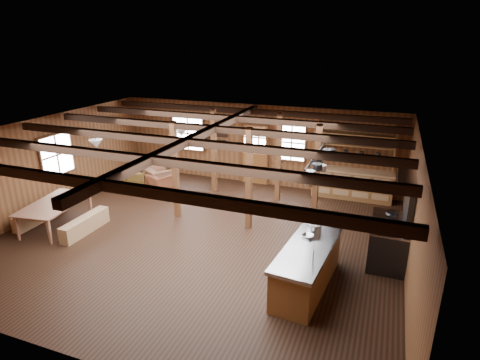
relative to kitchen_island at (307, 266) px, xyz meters
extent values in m
cube|color=black|center=(-3.06, 1.19, -0.49)|extent=(10.00, 9.00, 0.02)
cube|color=black|center=(-3.06, 1.19, 2.33)|extent=(10.00, 9.00, 0.02)
cube|color=brown|center=(-8.07, 1.19, 0.92)|extent=(0.02, 9.00, 2.80)
cube|color=brown|center=(1.95, 1.19, 0.92)|extent=(0.02, 9.00, 2.80)
cube|color=brown|center=(-3.06, 5.70, 0.92)|extent=(10.00, 0.02, 2.80)
cube|color=brown|center=(-3.06, -3.32, 0.92)|extent=(10.00, 0.02, 2.80)
cube|color=black|center=(-3.06, -2.31, 2.20)|extent=(9.80, 0.12, 0.18)
cube|color=black|center=(-3.06, -0.81, 2.20)|extent=(9.80, 0.12, 0.18)
cube|color=black|center=(-3.06, 0.69, 2.20)|extent=(9.80, 0.12, 0.18)
cube|color=black|center=(-3.06, 2.19, 2.20)|extent=(9.80, 0.12, 0.18)
cube|color=black|center=(-3.06, 3.69, 2.20)|extent=(9.80, 0.12, 0.18)
cube|color=black|center=(-3.06, 4.99, 2.20)|extent=(9.80, 0.12, 0.18)
cube|color=black|center=(-3.06, 1.19, 2.20)|extent=(0.18, 8.82, 0.18)
cube|color=#4C2815|center=(-4.26, 2.19, 0.92)|extent=(0.15, 0.15, 2.80)
cube|color=#4C2815|center=(-4.06, 4.39, 0.92)|extent=(0.15, 0.15, 2.80)
cube|color=#4C2815|center=(-2.06, 2.19, 0.92)|extent=(0.15, 0.15, 2.80)
cube|color=#4C2815|center=(-1.86, 4.39, 0.92)|extent=(0.15, 0.15, 2.80)
cube|color=#4C2815|center=(-0.46, 3.19, 0.92)|extent=(0.15, 0.15, 2.80)
cube|color=brown|center=(-3.06, 5.64, 0.07)|extent=(0.90, 0.06, 1.10)
cube|color=#4C2815|center=(-3.54, 5.64, 0.57)|extent=(0.06, 0.08, 2.10)
cube|color=#4C2815|center=(-2.58, 5.64, 0.57)|extent=(0.06, 0.08, 2.10)
cube|color=#4C2815|center=(-3.06, 5.64, 1.64)|extent=(1.02, 0.08, 0.06)
cube|color=white|center=(-3.06, 5.64, 1.07)|extent=(0.84, 0.02, 0.90)
cube|color=white|center=(-5.66, 5.65, 1.12)|extent=(1.20, 0.02, 1.20)
cube|color=#4C2815|center=(-5.66, 5.65, 1.12)|extent=(1.32, 0.06, 1.32)
cube|color=white|center=(-1.76, 5.65, 1.12)|extent=(0.90, 0.02, 1.20)
cube|color=#4C2815|center=(-1.76, 5.65, 1.12)|extent=(1.02, 0.06, 1.32)
cube|color=white|center=(-8.02, 1.69, 1.12)|extent=(0.02, 1.20, 1.20)
cube|color=#4C2815|center=(-8.02, 1.69, 1.12)|extent=(0.14, 1.24, 1.32)
cube|color=silver|center=(-4.36, 5.65, 1.32)|extent=(0.50, 0.03, 0.40)
cube|color=black|center=(-4.36, 5.64, 1.32)|extent=(0.55, 0.02, 0.45)
cube|color=silver|center=(-4.96, 5.65, 1.22)|extent=(0.35, 0.03, 0.45)
cube|color=black|center=(-4.96, 5.64, 1.22)|extent=(0.40, 0.02, 0.50)
cube|color=silver|center=(-4.36, 5.65, 0.82)|extent=(0.40, 0.03, 0.30)
cube|color=black|center=(-4.36, 5.64, 0.82)|extent=(0.45, 0.02, 0.35)
cube|color=brown|center=(0.34, 5.39, -0.03)|extent=(2.50, 0.55, 0.90)
cube|color=#8E6140|center=(0.34, 5.37, 0.45)|extent=(2.55, 0.60, 0.06)
cube|color=brown|center=(0.34, 5.44, 0.92)|extent=(2.30, 0.35, 0.04)
cube|color=brown|center=(0.34, 5.44, 1.27)|extent=(2.30, 0.35, 0.04)
cube|color=brown|center=(0.34, 5.44, 1.62)|extent=(2.30, 0.35, 0.04)
cube|color=brown|center=(-0.81, 5.44, 1.27)|extent=(0.04, 0.35, 1.40)
cube|color=brown|center=(1.49, 5.44, 1.27)|extent=(0.04, 0.35, 1.40)
cylinder|color=#2A2A2C|center=(-6.06, 1.19, 2.10)|extent=(0.02, 0.02, 0.45)
cone|color=white|center=(-6.06, 1.19, 1.77)|extent=(0.36, 0.36, 0.22)
cylinder|color=#2A2A2C|center=(-4.56, 3.19, 2.10)|extent=(0.02, 0.02, 0.45)
cone|color=white|center=(-4.56, 3.19, 1.77)|extent=(0.36, 0.36, 0.22)
cylinder|color=#2A2A2C|center=(-0.16, 1.49, 2.07)|extent=(0.04, 3.00, 0.04)
cylinder|color=#2A2A2C|center=(-0.07, 0.14, 1.98)|extent=(0.01, 0.01, 0.19)
cylinder|color=silver|center=(-0.07, 0.14, 1.81)|extent=(0.25, 0.25, 0.14)
cylinder|color=#2A2A2C|center=(-0.16, 0.44, 1.96)|extent=(0.01, 0.01, 0.23)
cylinder|color=#2A2A2C|center=(-0.16, 0.44, 1.77)|extent=(0.23, 0.23, 0.14)
cylinder|color=#2A2A2C|center=(-0.18, 0.74, 1.95)|extent=(0.01, 0.01, 0.24)
cylinder|color=silver|center=(-0.18, 0.74, 1.76)|extent=(0.20, 0.20, 0.14)
cylinder|color=#2A2A2C|center=(-0.10, 1.04, 1.99)|extent=(0.01, 0.01, 0.17)
cylinder|color=#2A2A2C|center=(-0.10, 1.04, 1.83)|extent=(0.22, 0.22, 0.14)
cylinder|color=#2A2A2C|center=(-0.07, 1.34, 1.93)|extent=(0.01, 0.01, 0.28)
cylinder|color=silver|center=(-0.07, 1.34, 1.72)|extent=(0.24, 0.24, 0.14)
cylinder|color=#2A2A2C|center=(-0.22, 1.64, 1.96)|extent=(0.01, 0.01, 0.22)
cylinder|color=#2A2A2C|center=(-0.22, 1.64, 1.79)|extent=(0.22, 0.22, 0.14)
cylinder|color=#2A2A2C|center=(-0.22, 1.94, 1.93)|extent=(0.01, 0.01, 0.28)
cylinder|color=silver|center=(-0.22, 1.94, 1.72)|extent=(0.25, 0.25, 0.14)
cylinder|color=#2A2A2C|center=(-0.08, 2.24, 1.99)|extent=(0.01, 0.01, 0.16)
cylinder|color=#2A2A2C|center=(-0.08, 2.24, 1.84)|extent=(0.20, 0.20, 0.14)
cylinder|color=#2A2A2C|center=(-0.11, 2.54, 1.96)|extent=(0.01, 0.01, 0.22)
cylinder|color=silver|center=(-0.11, 2.54, 1.78)|extent=(0.19, 0.19, 0.14)
cylinder|color=#2A2A2C|center=(-0.08, 2.84, 1.92)|extent=(0.01, 0.01, 0.30)
cylinder|color=#2A2A2C|center=(-0.08, 2.84, 1.71)|extent=(0.25, 0.25, 0.14)
cube|color=brown|center=(0.00, 0.00, -0.05)|extent=(1.02, 2.46, 0.86)
cube|color=silver|center=(0.00, 0.00, 0.42)|extent=(1.11, 2.57, 0.08)
cylinder|color=#2A2A2C|center=(0.00, -0.60, 0.42)|extent=(0.44, 0.44, 0.06)
cylinder|color=silver|center=(0.20, -0.60, 0.57)|extent=(0.03, 0.03, 0.30)
cube|color=#8E6140|center=(-0.24, 1.52, -0.25)|extent=(0.61, 0.54, 0.46)
cube|color=#2A2A2C|center=(1.54, 1.72, -0.01)|extent=(0.83, 1.56, 0.93)
cube|color=silver|center=(1.54, 1.72, 0.48)|extent=(0.85, 1.58, 0.04)
cube|color=#2A2A2C|center=(1.86, 1.72, 1.03)|extent=(0.12, 1.56, 1.04)
cube|color=silver|center=(1.74, 1.72, 1.54)|extent=(0.40, 1.66, 0.05)
imported|color=#935D43|center=(-6.96, 0.37, -0.12)|extent=(1.42, 2.18, 0.71)
cube|color=#8E6140|center=(-7.71, 0.37, -0.27)|extent=(0.28, 1.50, 0.41)
cube|color=#8E6140|center=(-6.04, 0.37, -0.26)|extent=(0.30, 1.60, 0.44)
imported|color=brown|center=(-6.62, 3.68, -0.13)|extent=(0.88, 0.90, 0.69)
imported|color=brown|center=(-5.68, 3.61, -0.14)|extent=(0.96, 0.97, 0.67)
imported|color=brown|center=(-5.88, 3.91, -0.08)|extent=(1.17, 1.18, 0.79)
cylinder|color=silver|center=(-0.02, 0.71, 0.55)|extent=(0.30, 0.30, 0.18)
imported|color=silver|center=(-0.10, 0.39, 0.49)|extent=(0.29, 0.29, 0.06)
camera|label=1|loc=(1.24, -7.21, 4.45)|focal=30.00mm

